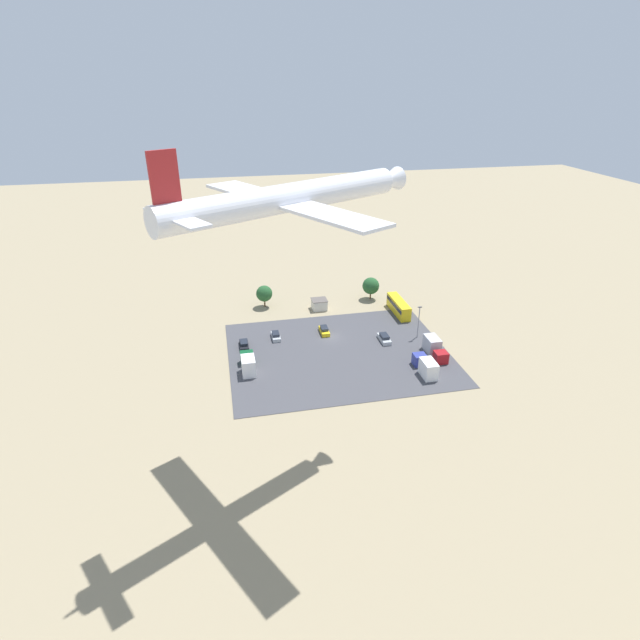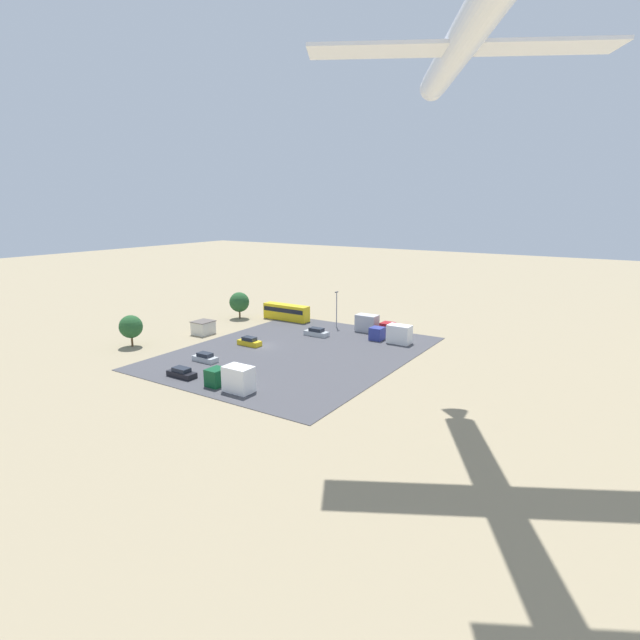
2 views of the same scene
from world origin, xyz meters
name	(u,v)px [view 2 (image 2 of 2)]	position (x,y,z in m)	size (l,w,h in m)	color
ground_plane	(263,346)	(0.00, 0.00, 0.00)	(400.00, 400.00, 0.00)	gray
parking_lot_surface	(296,352)	(0.00, 7.09, 0.04)	(45.16, 35.94, 0.08)	#424247
shed_building	(203,327)	(-0.59, -15.23, 1.29)	(3.78, 3.47, 2.57)	silver
bus	(286,312)	(-18.93, -8.95, 1.87)	(2.48, 10.69, 3.33)	gold
parked_car_0	(182,373)	(19.04, 0.44, 0.67)	(1.80, 4.53, 1.41)	black
parked_car_1	(205,358)	(11.94, -2.07, 0.67)	(1.75, 4.22, 1.41)	#ADB2B7
parked_car_2	(316,332)	(-11.01, 3.98, 0.72)	(1.85, 4.75, 1.53)	#ADB2B7
parked_car_3	(249,342)	(0.99, -2.31, 0.72)	(1.76, 4.34, 1.54)	gold
parked_truck_0	(373,325)	(-19.20, 11.70, 1.60)	(2.56, 7.68, 3.31)	maroon
parked_truck_1	(393,334)	(-14.67, 18.06, 1.60)	(2.46, 7.62, 3.32)	navy
parked_truck_2	(232,378)	(18.90, 10.08, 1.66)	(2.57, 7.12, 3.45)	#0C4723
tree_near_shed	(239,302)	(-14.80, -18.63, 3.62)	(4.32, 4.32, 5.79)	brown
tree_apron_mid	(131,327)	(12.45, -19.36, 3.58)	(4.02, 4.02, 5.60)	brown
light_pole_lot_centre	(337,308)	(-18.73, 3.78, 4.19)	(0.90, 0.28, 7.37)	gray
airplane	(459,46)	(13.29, 36.61, 39.33)	(33.19, 28.08, 8.22)	white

